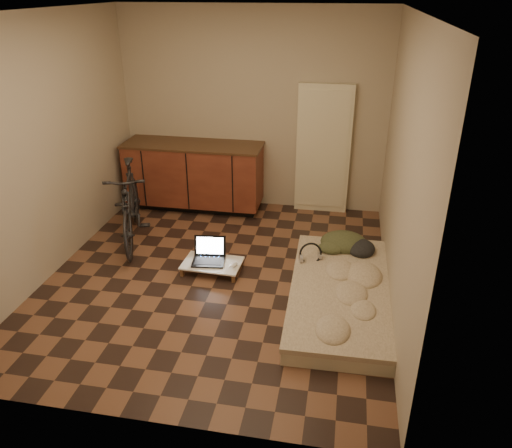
% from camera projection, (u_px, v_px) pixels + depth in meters
% --- Properties ---
extents(room_shell, '(3.50, 4.00, 2.60)m').
position_uv_depth(room_shell, '(213.00, 159.00, 4.75)').
color(room_shell, brown).
rests_on(room_shell, ground).
extents(cabinets, '(1.84, 0.62, 0.91)m').
position_uv_depth(cabinets, '(194.00, 175.00, 6.74)').
color(cabinets, black).
rests_on(cabinets, ground).
extents(appliance_panel, '(0.70, 0.10, 1.70)m').
position_uv_depth(appliance_panel, '(323.00, 150.00, 6.51)').
color(appliance_panel, '#EFE5BD').
rests_on(appliance_panel, ground).
extents(bicycle, '(0.96, 1.68, 1.04)m').
position_uv_depth(bicycle, '(130.00, 201.00, 5.82)').
color(bicycle, black).
rests_on(bicycle, ground).
extents(futon, '(1.02, 2.05, 0.17)m').
position_uv_depth(futon, '(341.00, 293.00, 4.85)').
color(futon, beige).
rests_on(futon, ground).
extents(clothing_pile, '(0.55, 0.46, 0.22)m').
position_uv_depth(clothing_pile, '(348.00, 238.00, 5.47)').
color(clothing_pile, '#3A4025').
rests_on(clothing_pile, futon).
extents(headphones, '(0.32, 0.30, 0.18)m').
position_uv_depth(headphones, '(311.00, 253.00, 5.22)').
color(headphones, black).
rests_on(headphones, futon).
extents(lap_desk, '(0.64, 0.43, 0.10)m').
position_uv_depth(lap_desk, '(212.00, 263.00, 5.36)').
color(lap_desk, brown).
rests_on(lap_desk, ground).
extents(laptop, '(0.38, 0.35, 0.24)m').
position_uv_depth(laptop, '(209.00, 256.00, 5.38)').
color(laptop, black).
rests_on(laptop, lap_desk).
extents(mouse, '(0.10, 0.13, 0.04)m').
position_uv_depth(mouse, '(234.00, 265.00, 5.28)').
color(mouse, white).
rests_on(mouse, lap_desk).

